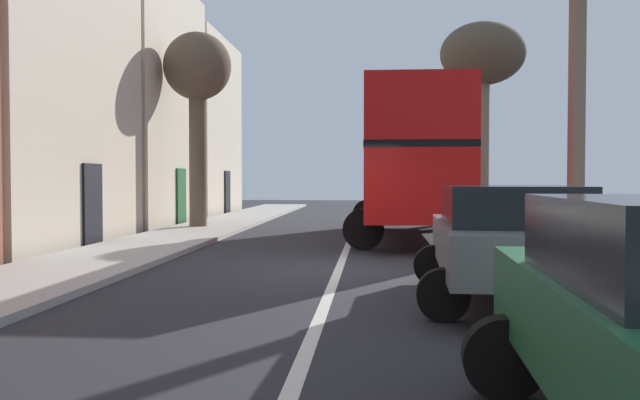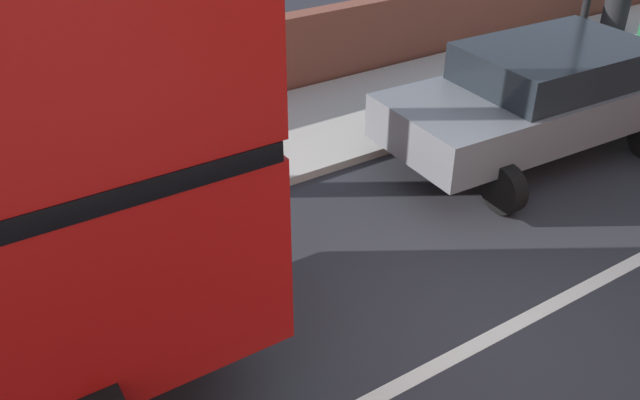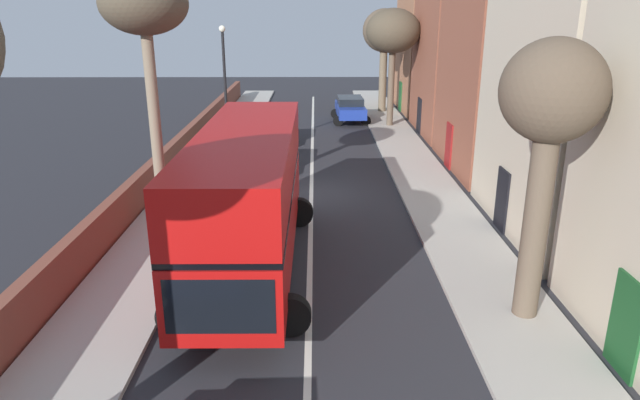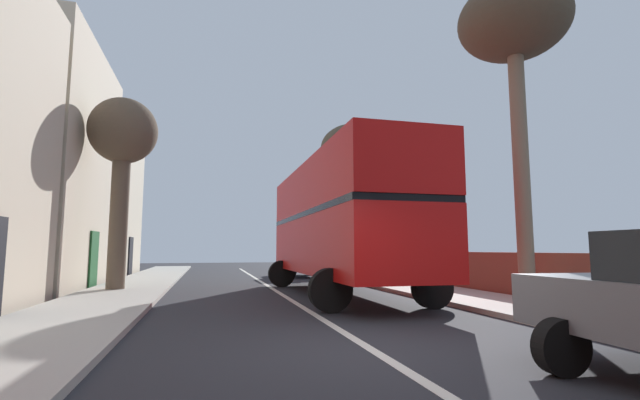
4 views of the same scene
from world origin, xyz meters
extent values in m
plane|color=#28282D|center=(0.00, 0.00, 0.00)|extent=(84.00, 84.00, 0.00)
cube|color=silver|center=(0.00, 0.00, 0.00)|extent=(0.16, 54.00, 0.01)
cube|color=#B2ADA3|center=(4.90, 0.00, 0.06)|extent=(2.60, 60.00, 0.12)
cube|color=brown|center=(6.45, 0.00, 0.67)|extent=(0.36, 54.00, 1.33)
cylinder|color=black|center=(2.97, 3.64, 0.50)|extent=(1.00, 0.30, 1.00)
cube|color=slate|center=(2.50, -3.22, 0.79)|extent=(2.06, 4.65, 0.62)
cube|color=black|center=(2.49, -3.44, 1.36)|extent=(1.81, 2.59, 0.52)
cylinder|color=black|center=(1.62, -1.76, 0.32)|extent=(0.65, 0.25, 0.64)
cylinder|color=black|center=(3.51, -1.84, 0.32)|extent=(0.65, 0.25, 0.64)
cylinder|color=black|center=(3.38, -4.67, 0.32)|extent=(0.65, 0.25, 0.64)
cylinder|color=black|center=(5.30, -8.80, 0.60)|extent=(0.52, 0.52, 0.96)
camera|label=1|loc=(0.66, -12.81, 1.71)|focal=38.37mm
camera|label=2|loc=(-3.24, 4.12, 4.70)|focal=37.92mm
camera|label=3|loc=(-0.17, 21.97, 7.15)|focal=31.67mm
camera|label=4|loc=(-2.30, -6.00, 1.43)|focal=24.36mm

